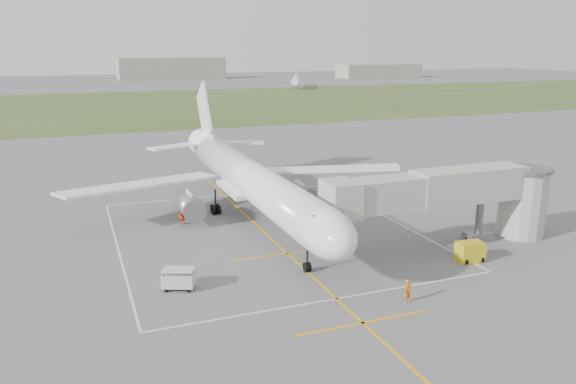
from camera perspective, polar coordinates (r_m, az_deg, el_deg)
name	(u,v)px	position (r m, az deg, el deg)	size (l,w,h in m)	color
ground	(253,222)	(59.29, -3.56, -3.05)	(700.00, 700.00, 0.00)	#5C5C5F
grass_strip	(127,106)	(185.57, -16.03, 8.42)	(700.00, 120.00, 0.02)	#3A4F22
apron_markings	(272,239)	(54.05, -1.68, -4.78)	(28.20, 60.00, 0.01)	orange
airliner	(250,180)	(58.81, -3.85, 1.24)	(38.93, 46.75, 13.52)	white
jet_bridge	(461,195)	(53.62, 17.20, -0.31)	(23.40, 5.00, 7.20)	gray
gpu_unit	(470,252)	(50.84, 18.02, -5.80)	(2.36, 1.76, 1.69)	gold
baggage_cart	(178,279)	(43.75, -11.06, -8.66)	(2.73, 2.24, 1.64)	silver
ramp_worker_nose	(408,291)	(41.77, 12.07, -9.82)	(0.64, 0.42, 1.75)	orange
ramp_worker_wing	(181,216)	(59.32, -10.79, -2.44)	(0.80, 0.62, 1.65)	#FF3308
distant_hangars	(68,72)	(319.38, -21.47, 11.23)	(345.00, 49.00, 12.00)	gray
distant_aircraft	(142,86)	(222.59, -14.65, 10.35)	(154.67, 73.59, 8.85)	white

